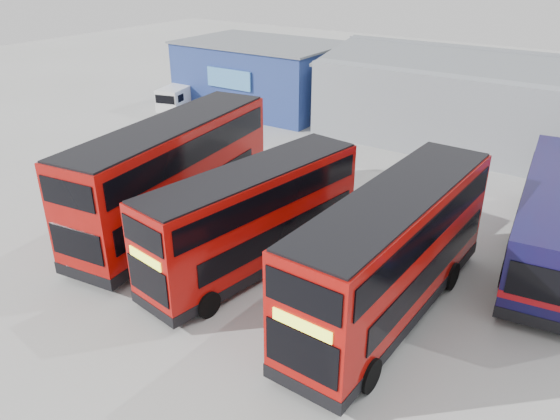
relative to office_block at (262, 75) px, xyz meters
The scene contains 7 objects.
ground_plane 22.94m from the office_block, 52.11° to the right, with size 120.00×120.00×0.00m, color #9A9A95.
office_block is the anchor object (origin of this frame).
double_decker_left 21.23m from the office_block, 64.87° to the right, with size 4.25×11.98×4.97m.
double_decker_centre 24.47m from the office_block, 54.94° to the right, with size 3.89×10.25×4.24m.
double_decker_right 28.01m from the office_block, 45.14° to the right, with size 3.11×11.08×4.64m.
single_decker_blue 26.79m from the office_block, 27.47° to the right, with size 4.20×12.50×3.33m.
panel_van 6.69m from the office_block, 137.55° to the right, with size 2.84×4.78×1.96m.
Camera 1 is at (11.54, -17.20, 11.75)m, focal length 35.00 mm.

